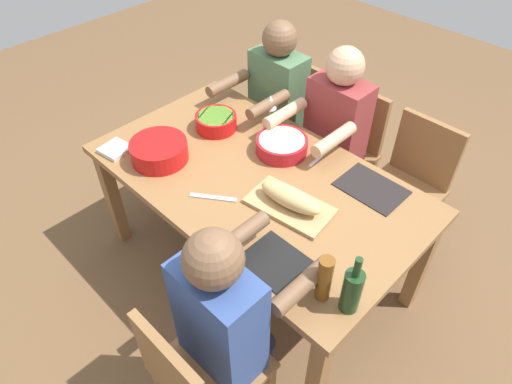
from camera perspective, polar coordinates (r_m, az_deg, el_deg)
ground_plane at (r=2.84m, az=0.00°, el=-9.24°), size 8.00×8.00×0.00m
dining_table at (r=2.36m, az=0.00°, el=0.50°), size 1.70×0.98×0.74m
chair_near_right at (r=3.19m, az=4.34°, el=9.35°), size 0.40×0.40×0.85m
diner_near_right at (r=2.95m, az=2.16°, el=11.41°), size 0.41×0.53×1.20m
chair_far_left at (r=1.97m, az=-7.47°, el=-21.74°), size 0.40×0.40×0.85m
diner_far_left at (r=1.83m, az=-3.54°, el=-15.34°), size 0.41×0.53×1.20m
chair_near_center at (r=2.97m, az=11.16°, el=5.64°), size 0.40×0.40×0.85m
diner_near_center at (r=2.71m, az=9.47°, el=7.58°), size 0.41×0.53×1.20m
chair_near_left at (r=2.81m, az=18.81°, el=1.34°), size 0.40×0.40×0.85m
serving_bowl_pasta at (r=2.43m, az=3.24°, el=5.95°), size 0.28×0.28×0.08m
serving_bowl_salad at (r=2.61m, az=-5.04°, el=8.87°), size 0.23×0.23×0.09m
serving_bowl_greens at (r=2.42m, az=-12.07°, el=5.21°), size 0.30×0.30×0.11m
cutting_board at (r=2.14m, az=4.25°, el=-1.74°), size 0.43×0.27×0.02m
bread_loaf at (r=2.10m, az=4.33°, el=-0.68°), size 0.33×0.15×0.09m
wine_bottle at (r=1.75m, az=11.92°, el=-11.94°), size 0.08×0.08×0.29m
beer_bottle at (r=1.76m, az=8.57°, el=-10.70°), size 0.06×0.06×0.22m
wine_glass at (r=2.63m, az=1.80°, el=11.09°), size 0.08×0.08×0.17m
placemat_far_left at (r=1.91m, az=3.04°, el=-9.20°), size 0.32×0.23×0.01m
fork_near_center at (r=2.43m, az=7.91°, el=4.22°), size 0.03×0.17×0.01m
placemat_near_left at (r=2.30m, az=14.26°, el=0.48°), size 0.32×0.23×0.01m
carving_knife at (r=2.19m, az=-5.39°, el=-0.70°), size 0.20×0.15×0.01m
napkin_stack at (r=2.56m, az=-17.20°, el=5.13°), size 0.16×0.16×0.02m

